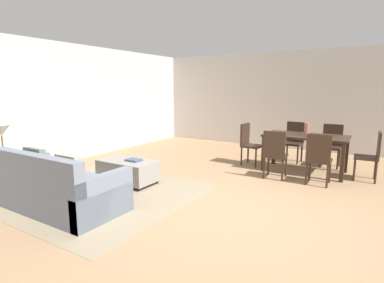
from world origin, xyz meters
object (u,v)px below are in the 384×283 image
Objects in this scene: table_lamp at (1,132)px; dining_chair_far_right at (332,143)px; vase_centerpiece at (307,129)px; dining_chair_far_left at (294,139)px; couch at (55,188)px; book_on_ottoman at (134,160)px; dining_chair_head_east at (372,153)px; dining_table at (305,140)px; dining_chair_near_right at (319,156)px; side_table at (5,165)px; dining_chair_near_left at (275,152)px; dining_chair_head_west at (249,142)px; ottoman_table at (128,170)px.

table_lamp reaches higher than dining_chair_far_right.
dining_chair_far_left is at bearing 118.06° from vase_centerpiece.
couch reaches higher than book_on_ottoman.
dining_chair_head_east is at bearing -1.20° from vase_centerpiece.
table_lamp is 5.50m from dining_table.
vase_centerpiece reaches higher than dining_chair_near_right.
side_table is at bearing -135.22° from vase_centerpiece.
dining_chair_near_left is 1.13m from dining_chair_head_west.
couch reaches higher than ottoman_table.
dining_chair_head_west is (2.71, 3.83, -0.48)m from table_lamp.
dining_chair_far_left is 0.96m from vase_centerpiece.
dining_chair_far_left is 1.15m from dining_chair_head_west.
side_table is 6.31m from dining_chair_far_right.
table_lamp is 2.02× the size of book_on_ottoman.
ottoman_table is at bearing 87.18° from couch.
dining_chair_far_right is at bearing 26.52° from dining_chair_head_west.
vase_centerpiece reaches higher than dining_chair_far_right.
dining_table is 6.11× the size of book_on_ottoman.
dining_chair_far_right is 1.78m from dining_chair_head_west.
dining_chair_head_west is at bearing 136.40° from dining_chair_near_left.
dining_chair_near_right is 3.24m from book_on_ottoman.
dining_chair_far_right is at bearing 89.79° from dining_chair_near_right.
dining_chair_head_west is (-0.82, 0.78, 0.00)m from dining_chair_near_left.
vase_centerpiece is at bearing 65.42° from dining_chair_near_left.
dining_chair_head_west is at bearing 54.72° from table_lamp.
table_lamp is at bearing -179.62° from couch.
dining_chair_head_east is at bearing 33.45° from ottoman_table.
dining_chair_far_left is 1.00× the size of dining_chair_head_west.
side_table is 6.37m from dining_chair_head_east.
dining_chair_near_left and dining_chair_head_east have the same top height.
dining_chair_near_right is at bearing 35.52° from side_table.
couch is 7.68× the size of book_on_ottoman.
couch is 1.44m from book_on_ottoman.
dining_chair_near_right reaches higher than book_on_ottoman.
table_lamp is at bearing -139.19° from dining_chair_near_left.
dining_chair_far_right is 1.00× the size of dining_chair_head_west.
table_lamp is (-1.37, -1.41, 0.76)m from ottoman_table.
book_on_ottoman is (-2.04, -1.61, -0.08)m from dining_chair_near_left.
ottoman_table is at bearing -119.00° from dining_chair_head_west.
side_table is 2.27× the size of book_on_ottoman.
dining_chair_near_right is (2.93, 1.66, 0.28)m from ottoman_table.
book_on_ottoman is (0.19, 1.42, 0.14)m from couch.
dining_chair_near_left is 3.54× the size of book_on_ottoman.
couch is 3.80× the size of table_lamp.
side_table is at bearing -134.17° from ottoman_table.
dining_chair_far_left is 1.78m from dining_chair_head_east.
vase_centerpiece reaches higher than book_on_ottoman.
side_table is at bearing -179.62° from couch.
dining_chair_head_west is 1.26m from vase_centerpiece.
couch is at bearing -97.67° from book_on_ottoman.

